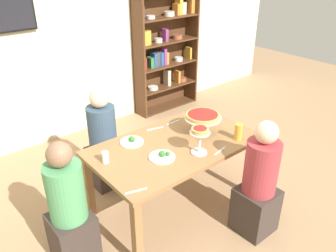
{
  "coord_description": "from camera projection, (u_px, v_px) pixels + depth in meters",
  "views": [
    {
      "loc": [
        -1.85,
        -2.14,
        2.4
      ],
      "look_at": [
        0.0,
        0.1,
        0.89
      ],
      "focal_mm": 36.62,
      "sensor_mm": 36.0,
      "label": 1
    }
  ],
  "objects": [
    {
      "name": "ground_plane",
      "position": [
        174.0,
        204.0,
        3.62
      ],
      "size": [
        12.0,
        12.0,
        0.0
      ],
      "primitive_type": "plane",
      "color": "#9E7A56"
    },
    {
      "name": "dining_table",
      "position": [
        175.0,
        152.0,
        3.32
      ],
      "size": [
        1.6,
        0.93,
        0.74
      ],
      "color": "olive",
      "rests_on": "ground_plane"
    },
    {
      "name": "water_glass_clear_near",
      "position": [
        105.0,
        157.0,
        2.97
      ],
      "size": [
        0.06,
        0.06,
        0.11
      ],
      "primitive_type": "cylinder",
      "color": "white",
      "rests_on": "dining_table"
    },
    {
      "name": "bookshelf",
      "position": [
        165.0,
        38.0,
        5.32
      ],
      "size": [
        1.1,
        0.3,
        2.21
      ],
      "color": "#4C2D19",
      "rests_on": "ground_plane"
    },
    {
      "name": "diner_head_west",
      "position": [
        69.0,
        213.0,
        2.78
      ],
      "size": [
        0.34,
        0.34,
        1.15
      ],
      "color": "#382D28",
      "rests_on": "ground_plane"
    },
    {
      "name": "salad_plate_spare",
      "position": [
        162.0,
        156.0,
        3.05
      ],
      "size": [
        0.24,
        0.24,
        0.07
      ],
      "color": "white",
      "rests_on": "dining_table"
    },
    {
      "name": "rear_partition",
      "position": [
        66.0,
        34.0,
        4.48
      ],
      "size": [
        8.0,
        0.12,
        2.8
      ],
      "primitive_type": "cube",
      "color": "beige",
      "rests_on": "ground_plane"
    },
    {
      "name": "diner_near_right",
      "position": [
        258.0,
        187.0,
        3.09
      ],
      "size": [
        0.34,
        0.34,
        1.15
      ],
      "rotation": [
        0.0,
        0.0,
        1.57
      ],
      "color": "#382D28",
      "rests_on": "ground_plane"
    },
    {
      "name": "cutlery_fork_near",
      "position": [
        136.0,
        191.0,
        2.64
      ],
      "size": [
        0.18,
        0.07,
        0.0
      ],
      "primitive_type": "cube",
      "rotation": [
        0.0,
        0.0,
        -0.29
      ],
      "color": "silver",
      "rests_on": "dining_table"
    },
    {
      "name": "cutlery_knife_near",
      "position": [
        155.0,
        129.0,
        3.55
      ],
      "size": [
        0.18,
        0.06,
        0.0
      ],
      "primitive_type": "cube",
      "rotation": [
        0.0,
        0.0,
        2.88
      ],
      "color": "silver",
      "rests_on": "dining_table"
    },
    {
      "name": "beer_glass_amber_tall",
      "position": [
        238.0,
        132.0,
        3.32
      ],
      "size": [
        0.08,
        0.08,
        0.16
      ],
      "primitive_type": "cylinder",
      "color": "gold",
      "rests_on": "dining_table"
    },
    {
      "name": "deep_dish_pizza_stand",
      "position": [
        203.0,
        117.0,
        3.38
      ],
      "size": [
        0.36,
        0.36,
        0.21
      ],
      "color": "silver",
      "rests_on": "dining_table"
    },
    {
      "name": "cutlery_fork_far",
      "position": [
        220.0,
        151.0,
        3.16
      ],
      "size": [
        0.18,
        0.05,
        0.0
      ],
      "primitive_type": "cube",
      "rotation": [
        0.0,
        0.0,
        0.19
      ],
      "color": "silver",
      "rests_on": "dining_table"
    },
    {
      "name": "personal_pizza_stand",
      "position": [
        200.0,
        135.0,
        3.05
      ],
      "size": [
        0.19,
        0.19,
        0.26
      ],
      "color": "silver",
      "rests_on": "dining_table"
    },
    {
      "name": "cutlery_knife_far",
      "position": [
        173.0,
        122.0,
        3.67
      ],
      "size": [
        0.18,
        0.02,
        0.0
      ],
      "primitive_type": "cube",
      "rotation": [
        0.0,
        0.0,
        3.17
      ],
      "color": "silver",
      "rests_on": "dining_table"
    },
    {
      "name": "diner_far_left",
      "position": [
        104.0,
        145.0,
        3.73
      ],
      "size": [
        0.34,
        0.34,
        1.15
      ],
      "rotation": [
        0.0,
        0.0,
        -1.57
      ],
      "color": "#382D28",
      "rests_on": "ground_plane"
    },
    {
      "name": "salad_plate_far_diner",
      "position": [
        212.0,
        117.0,
        3.76
      ],
      "size": [
        0.2,
        0.2,
        0.06
      ],
      "color": "white",
      "rests_on": "dining_table"
    },
    {
      "name": "salad_plate_near_diner",
      "position": [
        132.0,
        141.0,
        3.29
      ],
      "size": [
        0.23,
        0.23,
        0.07
      ],
      "color": "white",
      "rests_on": "dining_table"
    }
  ]
}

